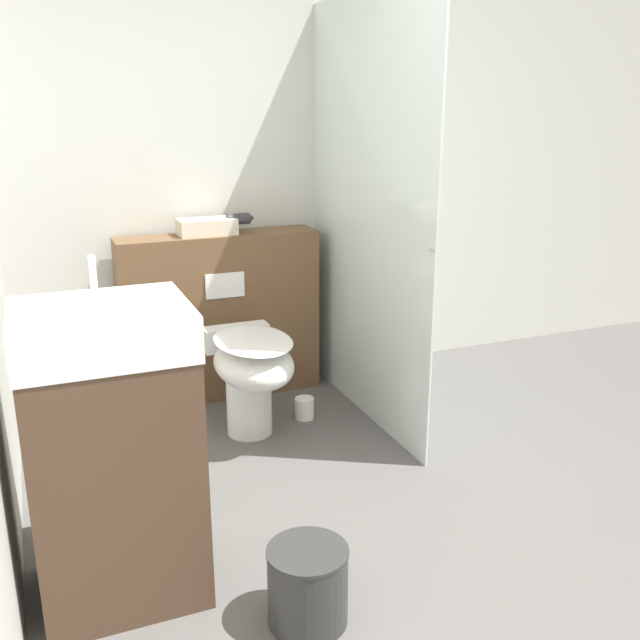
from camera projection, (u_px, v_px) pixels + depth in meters
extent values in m
plane|color=#565451|center=(433.00, 594.00, 2.51)|extent=(12.00, 12.00, 0.00)
cube|color=silver|center=(242.00, 176.00, 4.13)|extent=(8.00, 0.06, 2.50)
cube|color=brown|center=(221.00, 316.00, 4.11)|extent=(1.13, 0.24, 0.96)
cube|color=white|center=(225.00, 285.00, 3.94)|extent=(0.22, 0.01, 0.14)
cube|color=silver|center=(366.00, 216.00, 3.69)|extent=(0.01, 1.40, 2.19)
sphere|color=#B2B2B7|center=(433.00, 248.00, 3.11)|extent=(0.04, 0.04, 0.04)
cylinder|color=white|center=(249.00, 397.00, 3.68)|extent=(0.23, 0.23, 0.40)
ellipsoid|color=white|center=(253.00, 363.00, 3.53)|extent=(0.38, 0.56, 0.22)
ellipsoid|color=white|center=(253.00, 340.00, 3.50)|extent=(0.37, 0.55, 0.02)
cube|color=white|center=(236.00, 337.00, 3.79)|extent=(0.35, 0.11, 0.13)
cube|color=#473323|center=(115.00, 475.00, 2.42)|extent=(0.54, 0.47, 0.89)
cube|color=white|center=(101.00, 329.00, 2.27)|extent=(0.55, 0.48, 0.15)
cylinder|color=silver|center=(93.00, 276.00, 2.34)|extent=(0.02, 0.02, 0.14)
cylinder|color=#2D2D33|center=(238.00, 219.00, 3.99)|extent=(0.13, 0.06, 0.06)
cone|color=#2D2D33|center=(252.00, 218.00, 4.02)|extent=(0.03, 0.05, 0.05)
cylinder|color=#2D2D33|center=(234.00, 226.00, 4.00)|extent=(0.03, 0.03, 0.07)
cube|color=beige|center=(207.00, 227.00, 3.94)|extent=(0.32, 0.17, 0.09)
cylinder|color=white|center=(304.00, 408.00, 3.89)|extent=(0.10, 0.10, 0.12)
cylinder|color=#2D2D2D|center=(308.00, 587.00, 2.35)|extent=(0.27, 0.27, 0.26)
cylinder|color=#2D2D2D|center=(307.00, 552.00, 2.31)|extent=(0.27, 0.27, 0.01)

